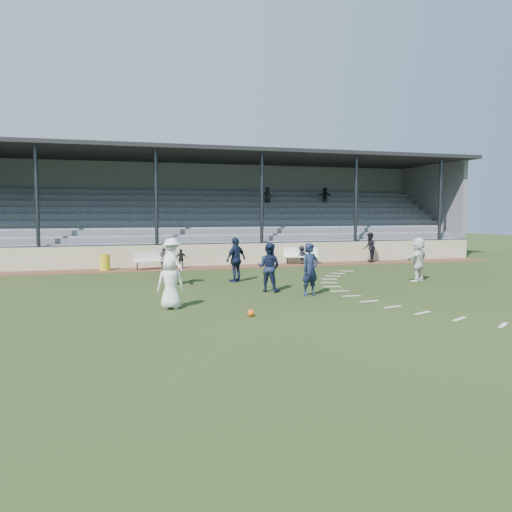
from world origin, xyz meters
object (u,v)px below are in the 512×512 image
at_px(bench_left, 153,258).
at_px(official, 370,247).
at_px(player_navy_lead, 310,270).
at_px(bench_right, 301,254).
at_px(football, 251,313).
at_px(player_white_lead, 170,283).
at_px(trash_bin, 105,262).

relative_size(bench_left, official, 1.14).
bearing_deg(official, player_navy_lead, -12.66).
distance_m(bench_left, bench_right, 8.47).
distance_m(bench_left, football, 13.00).
bearing_deg(bench_right, player_white_lead, -116.51).
relative_size(bench_right, player_navy_lead, 1.08).
height_order(player_white_lead, player_navy_lead, player_navy_lead).
bearing_deg(football, bench_left, 97.79).
xyz_separation_m(bench_left, player_white_lead, (-0.32, -11.09, 0.24)).
bearing_deg(bench_right, player_navy_lead, -98.59).
distance_m(bench_right, football, 14.83).
bearing_deg(player_navy_lead, trash_bin, 107.71).
distance_m(trash_bin, football, 13.66).
height_order(player_navy_lead, official, player_navy_lead).
xyz_separation_m(football, player_white_lead, (-2.08, 1.78, 0.72)).
relative_size(bench_left, player_navy_lead, 1.07).
height_order(bench_left, player_navy_lead, player_navy_lead).
bearing_deg(official, football, -14.64).
bearing_deg(bench_left, official, -16.35).
height_order(player_white_lead, official, official).
distance_m(player_white_lead, player_navy_lead, 5.21).
bearing_deg(trash_bin, bench_left, -3.11).
distance_m(bench_left, player_navy_lead, 11.09).
xyz_separation_m(bench_left, trash_bin, (-2.41, 0.13, -0.15)).
xyz_separation_m(bench_left, official, (12.76, 0.14, 0.32)).
bearing_deg(football, trash_bin, 107.78).
relative_size(bench_right, trash_bin, 2.45).
bearing_deg(official, player_white_lead, -23.79).
distance_m(football, player_navy_lead, 4.25).
xyz_separation_m(bench_left, bench_right, (8.46, 0.35, 0.00)).
xyz_separation_m(bench_right, trash_bin, (-10.87, -0.22, -0.15)).
bearing_deg(official, bench_left, -63.81).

